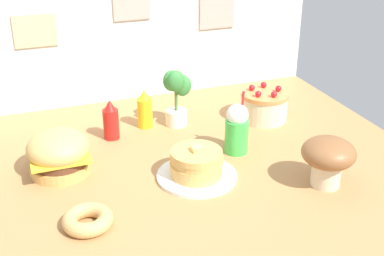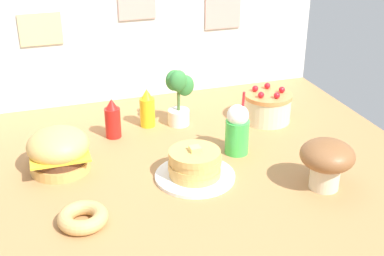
{
  "view_description": "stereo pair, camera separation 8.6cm",
  "coord_description": "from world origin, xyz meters",
  "px_view_note": "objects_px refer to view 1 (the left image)",
  "views": [
    {
      "loc": [
        -0.71,
        -1.99,
        1.24
      ],
      "look_at": [
        0.08,
        0.13,
        0.15
      ],
      "focal_mm": 48.38,
      "sensor_mm": 36.0,
      "label": 1
    },
    {
      "loc": [
        -0.63,
        -2.02,
        1.24
      ],
      "look_at": [
        0.08,
        0.13,
        0.15
      ],
      "focal_mm": 48.38,
      "sensor_mm": 36.0,
      "label": 2
    }
  ],
  "objects_px": {
    "cream_soda_cup": "(237,129)",
    "mushroom_stool": "(328,157)",
    "pancake_stack": "(197,166)",
    "donut_pink_glaze": "(88,219)",
    "burger": "(59,153)",
    "layer_cake": "(264,106)",
    "mustard_bottle": "(145,110)",
    "ketchup_bottle": "(111,121)",
    "potted_plant": "(177,95)"
  },
  "relations": [
    {
      "from": "cream_soda_cup",
      "to": "mustard_bottle",
      "type": "bearing_deg",
      "value": 128.0
    },
    {
      "from": "layer_cake",
      "to": "cream_soda_cup",
      "type": "height_order",
      "value": "cream_soda_cup"
    },
    {
      "from": "layer_cake",
      "to": "donut_pink_glaze",
      "type": "distance_m",
      "value": 1.31
    },
    {
      "from": "layer_cake",
      "to": "mustard_bottle",
      "type": "relative_size",
      "value": 1.25
    },
    {
      "from": "mustard_bottle",
      "to": "mushroom_stool",
      "type": "height_order",
      "value": "mushroom_stool"
    },
    {
      "from": "pancake_stack",
      "to": "donut_pink_glaze",
      "type": "height_order",
      "value": "pancake_stack"
    },
    {
      "from": "layer_cake",
      "to": "mushroom_stool",
      "type": "distance_m",
      "value": 0.73
    },
    {
      "from": "mushroom_stool",
      "to": "donut_pink_glaze",
      "type": "bearing_deg",
      "value": 176.8
    },
    {
      "from": "cream_soda_cup",
      "to": "mushroom_stool",
      "type": "height_order",
      "value": "cream_soda_cup"
    },
    {
      "from": "pancake_stack",
      "to": "ketchup_bottle",
      "type": "distance_m",
      "value": 0.6
    },
    {
      "from": "donut_pink_glaze",
      "to": "mushroom_stool",
      "type": "bearing_deg",
      "value": -3.2
    },
    {
      "from": "layer_cake",
      "to": "ketchup_bottle",
      "type": "distance_m",
      "value": 0.87
    },
    {
      "from": "burger",
      "to": "potted_plant",
      "type": "height_order",
      "value": "potted_plant"
    },
    {
      "from": "mustard_bottle",
      "to": "mushroom_stool",
      "type": "xyz_separation_m",
      "value": [
        0.59,
        -0.87,
        0.04
      ]
    },
    {
      "from": "donut_pink_glaze",
      "to": "burger",
      "type": "bearing_deg",
      "value": 95.35
    },
    {
      "from": "layer_cake",
      "to": "mustard_bottle",
      "type": "xyz_separation_m",
      "value": [
        -0.66,
        0.14,
        0.02
      ]
    },
    {
      "from": "pancake_stack",
      "to": "mustard_bottle",
      "type": "xyz_separation_m",
      "value": [
        -0.07,
        0.61,
        0.04
      ]
    },
    {
      "from": "burger",
      "to": "potted_plant",
      "type": "bearing_deg",
      "value": 24.0
    },
    {
      "from": "layer_cake",
      "to": "cream_soda_cup",
      "type": "distance_m",
      "value": 0.44
    },
    {
      "from": "layer_cake",
      "to": "mushroom_stool",
      "type": "relative_size",
      "value": 1.13
    },
    {
      "from": "cream_soda_cup",
      "to": "potted_plant",
      "type": "bearing_deg",
      "value": 113.22
    },
    {
      "from": "pancake_stack",
      "to": "cream_soda_cup",
      "type": "relative_size",
      "value": 1.13
    },
    {
      "from": "layer_cake",
      "to": "ketchup_bottle",
      "type": "xyz_separation_m",
      "value": [
        -0.87,
        0.06,
        0.02
      ]
    },
    {
      "from": "mustard_bottle",
      "to": "donut_pink_glaze",
      "type": "relative_size",
      "value": 1.08
    },
    {
      "from": "pancake_stack",
      "to": "mustard_bottle",
      "type": "height_order",
      "value": "mustard_bottle"
    },
    {
      "from": "pancake_stack",
      "to": "ketchup_bottle",
      "type": "bearing_deg",
      "value": 117.52
    },
    {
      "from": "burger",
      "to": "donut_pink_glaze",
      "type": "bearing_deg",
      "value": -84.65
    },
    {
      "from": "donut_pink_glaze",
      "to": "mustard_bottle",
      "type": "bearing_deg",
      "value": 60.29
    },
    {
      "from": "donut_pink_glaze",
      "to": "cream_soda_cup",
      "type": "bearing_deg",
      "value": 24.3
    },
    {
      "from": "potted_plant",
      "to": "ketchup_bottle",
      "type": "bearing_deg",
      "value": -173.87
    },
    {
      "from": "ketchup_bottle",
      "to": "mustard_bottle",
      "type": "bearing_deg",
      "value": 20.64
    },
    {
      "from": "potted_plant",
      "to": "burger",
      "type": "bearing_deg",
      "value": -156.0
    },
    {
      "from": "pancake_stack",
      "to": "cream_soda_cup",
      "type": "xyz_separation_m",
      "value": [
        0.28,
        0.17,
        0.07
      ]
    },
    {
      "from": "mustard_bottle",
      "to": "mushroom_stool",
      "type": "bearing_deg",
      "value": -55.87
    },
    {
      "from": "layer_cake",
      "to": "potted_plant",
      "type": "bearing_deg",
      "value": 167.79
    },
    {
      "from": "burger",
      "to": "layer_cake",
      "type": "bearing_deg",
      "value": 9.59
    },
    {
      "from": "burger",
      "to": "cream_soda_cup",
      "type": "height_order",
      "value": "cream_soda_cup"
    },
    {
      "from": "pancake_stack",
      "to": "donut_pink_glaze",
      "type": "bearing_deg",
      "value": -159.43
    },
    {
      "from": "burger",
      "to": "mustard_bottle",
      "type": "height_order",
      "value": "mustard_bottle"
    },
    {
      "from": "pancake_stack",
      "to": "mushroom_stool",
      "type": "distance_m",
      "value": 0.59
    },
    {
      "from": "layer_cake",
      "to": "mushroom_stool",
      "type": "xyz_separation_m",
      "value": [
        -0.07,
        -0.73,
        0.06
      ]
    },
    {
      "from": "burger",
      "to": "donut_pink_glaze",
      "type": "relative_size",
      "value": 1.43
    },
    {
      "from": "pancake_stack",
      "to": "mushroom_stool",
      "type": "bearing_deg",
      "value": -26.63
    },
    {
      "from": "potted_plant",
      "to": "mushroom_stool",
      "type": "relative_size",
      "value": 1.39
    },
    {
      "from": "pancake_stack",
      "to": "cream_soda_cup",
      "type": "bearing_deg",
      "value": 30.95
    },
    {
      "from": "donut_pink_glaze",
      "to": "pancake_stack",
      "type": "bearing_deg",
      "value": 20.57
    },
    {
      "from": "pancake_stack",
      "to": "ketchup_bottle",
      "type": "xyz_separation_m",
      "value": [
        -0.28,
        0.53,
        0.04
      ]
    },
    {
      "from": "mustard_bottle",
      "to": "layer_cake",
      "type": "bearing_deg",
      "value": -12.16
    },
    {
      "from": "layer_cake",
      "to": "mushroom_stool",
      "type": "height_order",
      "value": "mushroom_stool"
    },
    {
      "from": "mustard_bottle",
      "to": "donut_pink_glaze",
      "type": "distance_m",
      "value": 0.94
    }
  ]
}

